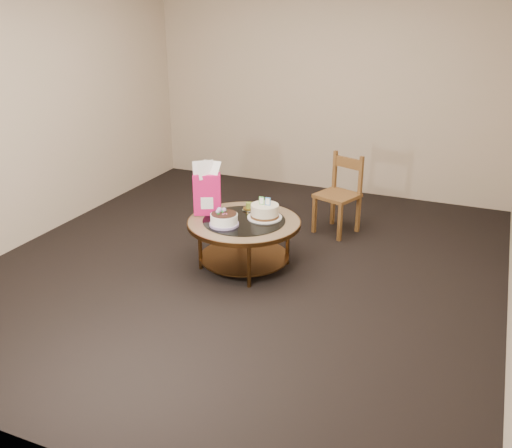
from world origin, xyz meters
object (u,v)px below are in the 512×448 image
at_px(coffee_table, 244,228).
at_px(dining_chair, 339,194).
at_px(cream_cake, 265,212).
at_px(gift_bag, 207,188).
at_px(decorated_cake, 224,220).

bearing_deg(coffee_table, dining_chair, 64.12).
relative_size(cream_cake, gift_bag, 0.64).
distance_m(coffee_table, gift_bag, 0.50).
height_order(decorated_cake, dining_chair, dining_chair).
bearing_deg(gift_bag, dining_chair, 25.85).
relative_size(coffee_table, cream_cake, 3.26).
xyz_separation_m(coffee_table, decorated_cake, (-0.11, -0.18, 0.13)).
xyz_separation_m(cream_cake, dining_chair, (0.41, 1.04, -0.10)).
relative_size(gift_bag, dining_chair, 0.60).
distance_m(gift_bag, dining_chair, 1.50).
bearing_deg(dining_chair, coffee_table, -95.77).
xyz_separation_m(cream_cake, gift_bag, (-0.53, -0.09, 0.18)).
xyz_separation_m(decorated_cake, dining_chair, (0.67, 1.33, -0.09)).
height_order(coffee_table, cream_cake, cream_cake).
bearing_deg(dining_chair, cream_cake, -91.47).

